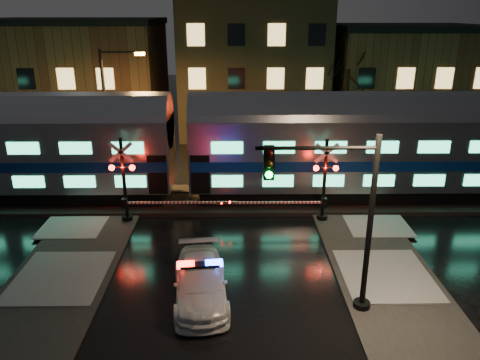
# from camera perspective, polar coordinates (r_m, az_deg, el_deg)

# --- Properties ---
(ground) EXTENTS (120.00, 120.00, 0.00)m
(ground) POSITION_cam_1_polar(r_m,az_deg,el_deg) (21.73, -1.83, -7.73)
(ground) COLOR black
(ground) RESTS_ON ground
(ballast) EXTENTS (90.00, 4.20, 0.24)m
(ballast) POSITION_cam_1_polar(r_m,az_deg,el_deg) (26.22, -1.63, -2.41)
(ballast) COLOR black
(ballast) RESTS_ON ground
(sidewalk_left) EXTENTS (4.00, 20.00, 0.12)m
(sidewalk_left) POSITION_cam_1_polar(r_m,az_deg,el_deg) (18.02, -24.27, -15.92)
(sidewalk_left) COLOR #2D2D2D
(sidewalk_left) RESTS_ON ground
(sidewalk_right) EXTENTS (4.00, 20.00, 0.12)m
(sidewalk_right) POSITION_cam_1_polar(r_m,az_deg,el_deg) (17.67, 20.25, -16.07)
(sidewalk_right) COLOR #2D2D2D
(sidewalk_right) RESTS_ON ground
(building_left) EXTENTS (14.00, 10.00, 9.00)m
(building_left) POSITION_cam_1_polar(r_m,az_deg,el_deg) (43.74, -18.97, 11.57)
(building_left) COLOR brown
(building_left) RESTS_ON ground
(building_mid) EXTENTS (12.00, 11.00, 11.50)m
(building_mid) POSITION_cam_1_polar(r_m,az_deg,el_deg) (41.99, 1.49, 14.02)
(building_mid) COLOR brown
(building_mid) RESTS_ON ground
(building_right) EXTENTS (12.00, 10.00, 8.50)m
(building_right) POSITION_cam_1_polar(r_m,az_deg,el_deg) (44.11, 18.98, 11.30)
(building_right) COLOR brown
(building_right) RESTS_ON ground
(train) EXTENTS (51.00, 3.12, 5.92)m
(train) POSITION_cam_1_polar(r_m,az_deg,el_deg) (25.31, -7.21, 4.43)
(train) COLOR black
(train) RESTS_ON ballast
(police_car) EXTENTS (2.38, 4.89, 1.53)m
(police_car) POSITION_cam_1_polar(r_m,az_deg,el_deg) (17.66, -4.84, -12.30)
(police_car) COLOR white
(police_car) RESTS_ON ground
(crossing_signal_right) EXTENTS (6.06, 0.67, 4.29)m
(crossing_signal_right) POSITION_cam_1_polar(r_m,az_deg,el_deg) (23.45, 9.39, -1.09)
(crossing_signal_right) COLOR black
(crossing_signal_right) RESTS_ON ground
(crossing_signal_left) EXTENTS (6.18, 0.67, 4.38)m
(crossing_signal_left) POSITION_cam_1_polar(r_m,az_deg,el_deg) (23.65, -13.10, -1.08)
(crossing_signal_left) COLOR black
(crossing_signal_left) RESTS_ON ground
(traffic_light) EXTENTS (4.18, 0.73, 6.46)m
(traffic_light) POSITION_cam_1_polar(r_m,az_deg,el_deg) (15.97, 12.12, -5.18)
(traffic_light) COLOR black
(traffic_light) RESTS_ON ground
(streetlight) EXTENTS (2.68, 0.28, 8.01)m
(streetlight) POSITION_cam_1_polar(r_m,az_deg,el_deg) (29.75, -15.57, 8.63)
(streetlight) COLOR black
(streetlight) RESTS_ON ground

